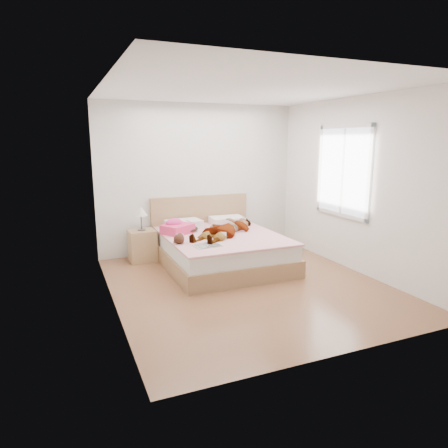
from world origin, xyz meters
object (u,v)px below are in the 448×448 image
object	(u,v)px
plush_toy	(179,238)
woman	(226,226)
magazine	(208,245)
coffee_mug	(224,235)
bed	(220,248)
towel	(177,227)
phone	(189,221)
nightstand	(142,243)

from	to	relation	value
plush_toy	woman	bearing A→B (deg)	20.31
magazine	coffee_mug	size ratio (longest dim) A/B	3.08
bed	plush_toy	distance (m)	0.90
towel	coffee_mug	xyz separation A→B (m)	(0.56, -0.61, -0.04)
phone	nightstand	xyz separation A→B (m)	(-0.72, 0.29, -0.37)
magazine	nightstand	world-z (taller)	nightstand
woman	plush_toy	distance (m)	0.94
woman	magazine	size ratio (longest dim) A/B	3.91
coffee_mug	towel	bearing A→B (deg)	132.39
plush_toy	magazine	bearing A→B (deg)	-43.23
coffee_mug	plush_toy	xyz separation A→B (m)	(-0.71, -0.01, 0.02)
woman	plush_toy	world-z (taller)	woman
phone	towel	world-z (taller)	towel
bed	plush_toy	bearing A→B (deg)	-155.68
bed	towel	size ratio (longest dim) A/B	3.63
phone	magazine	bearing A→B (deg)	-132.78
woman	nightstand	bearing A→B (deg)	-159.15
bed	plush_toy	size ratio (longest dim) A/B	7.82
woman	phone	distance (m)	0.64
phone	towel	size ratio (longest dim) A/B	0.15
bed	magazine	bearing A→B (deg)	-124.12
woman	towel	world-z (taller)	towel
bed	magazine	world-z (taller)	bed
magazine	plush_toy	size ratio (longest dim) A/B	1.55
woman	plush_toy	xyz separation A→B (m)	(-0.88, -0.33, -0.04)
magazine	phone	bearing A→B (deg)	87.10
woman	phone	world-z (taller)	woman
phone	coffee_mug	size ratio (longest dim) A/B	0.63
bed	coffee_mug	xyz separation A→B (m)	(-0.07, -0.33, 0.29)
towel	magazine	world-z (taller)	towel
phone	bed	world-z (taller)	bed
towel	magazine	distance (m)	0.96
bed	magazine	distance (m)	0.83
phone	bed	distance (m)	0.67
magazine	plush_toy	distance (m)	0.45
woman	towel	distance (m)	0.80
woman	nightstand	distance (m)	1.44
woman	magazine	bearing A→B (deg)	-81.01
woman	plush_toy	size ratio (longest dim) A/B	6.06
magazine	coffee_mug	distance (m)	0.50
phone	plush_toy	size ratio (longest dim) A/B	0.32
plush_toy	nightstand	size ratio (longest dim) A/B	0.29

